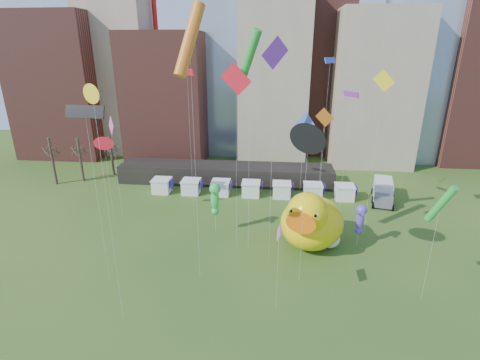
# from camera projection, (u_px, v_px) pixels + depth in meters

# --- Properties ---
(skyline) EXTENTS (101.00, 23.00, 68.00)m
(skyline) POSITION_uv_depth(u_px,v_px,m) (266.00, 55.00, 75.45)
(skyline) COLOR brown
(skyline) RESTS_ON ground
(pavilion) EXTENTS (38.00, 6.00, 3.20)m
(pavilion) POSITION_uv_depth(u_px,v_px,m) (226.00, 174.00, 65.03)
(pavilion) COLOR black
(pavilion) RESTS_ON ground
(vendor_tents) EXTENTS (33.24, 2.80, 2.40)m
(vendor_tents) POSITION_uv_depth(u_px,v_px,m) (251.00, 189.00, 59.13)
(vendor_tents) COLOR white
(vendor_tents) RESTS_ON ground
(bare_trees) EXTENTS (8.44, 6.44, 8.50)m
(bare_trees) POSITION_uv_depth(u_px,v_px,m) (81.00, 159.00, 65.23)
(bare_trees) COLOR #382B21
(bare_trees) RESTS_ON ground
(big_duck) EXTENTS (9.98, 11.25, 7.88)m
(big_duck) POSITION_uv_depth(u_px,v_px,m) (311.00, 220.00, 42.83)
(big_duck) COLOR yellow
(big_duck) RESTS_ON ground
(small_duck) EXTENTS (3.42, 3.89, 2.73)m
(small_duck) POSITION_uv_depth(u_px,v_px,m) (329.00, 238.00, 43.65)
(small_duck) COLOR white
(small_duck) RESTS_ON ground
(seahorse_green) EXTENTS (1.91, 2.13, 6.95)m
(seahorse_green) POSITION_uv_depth(u_px,v_px,m) (215.00, 197.00, 45.76)
(seahorse_green) COLOR silver
(seahorse_green) RESTS_ON ground
(seahorse_purple) EXTENTS (1.30, 1.63, 5.49)m
(seahorse_purple) POSITION_uv_depth(u_px,v_px,m) (360.00, 217.00, 43.00)
(seahorse_purple) COLOR silver
(seahorse_purple) RESTS_ON ground
(box_truck) EXTENTS (4.29, 7.85, 3.16)m
(box_truck) POSITION_uv_depth(u_px,v_px,m) (383.00, 191.00, 57.04)
(box_truck) COLOR silver
(box_truck) RESTS_ON ground
(kite_0) EXTENTS (2.29, 1.97, 20.43)m
(kite_0) POSITION_uv_depth(u_px,v_px,m) (187.00, 74.00, 45.74)
(kite_0) COLOR silver
(kite_0) RESTS_ON ground
(kite_1) EXTENTS (0.40, 2.01, 8.35)m
(kite_1) POSITION_uv_depth(u_px,v_px,m) (279.00, 233.00, 30.92)
(kite_1) COLOR silver
(kite_1) RESTS_ON ground
(kite_2) EXTENTS (2.24, 2.20, 16.62)m
(kite_2) POSITION_uv_depth(u_px,v_px,m) (308.00, 138.00, 32.48)
(kite_2) COLOR silver
(kite_2) RESTS_ON ground
(kite_3) EXTENTS (2.86, 2.60, 24.74)m
(kite_3) POSITION_uv_depth(u_px,v_px,m) (250.00, 55.00, 36.35)
(kite_3) COLOR silver
(kite_3) RESTS_ON ground
(kite_4) EXTENTS (2.24, 1.03, 20.67)m
(kite_4) POSITION_uv_depth(u_px,v_px,m) (383.00, 85.00, 40.51)
(kite_4) COLOR silver
(kite_4) RESTS_ON ground
(kite_5) EXTENTS (2.33, 2.30, 15.71)m
(kite_5) POSITION_uv_depth(u_px,v_px,m) (304.00, 126.00, 44.00)
(kite_5) COLOR silver
(kite_5) RESTS_ON ground
(kite_6) EXTENTS (2.02, 0.45, 16.99)m
(kite_6) POSITION_uv_depth(u_px,v_px,m) (324.00, 122.00, 38.37)
(kite_6) COLOR silver
(kite_6) RESTS_ON ground
(kite_7) EXTENTS (2.56, 1.80, 24.01)m
(kite_7) POSITION_uv_depth(u_px,v_px,m) (275.00, 58.00, 34.36)
(kite_7) COLOR silver
(kite_7) RESTS_ON ground
(kite_8) EXTENTS (1.81, 0.35, 12.07)m
(kite_8) POSITION_uv_depth(u_px,v_px,m) (104.00, 143.00, 47.17)
(kite_8) COLOR silver
(kite_8) RESTS_ON ground
(kite_9) EXTENTS (1.67, 2.21, 14.63)m
(kite_9) POSITION_uv_depth(u_px,v_px,m) (111.00, 127.00, 47.64)
(kite_9) COLOR silver
(kite_9) RESTS_ON ground
(kite_10) EXTENTS (3.68, 0.74, 18.16)m
(kite_10) POSITION_uv_depth(u_px,v_px,m) (85.00, 113.00, 31.72)
(kite_10) COLOR silver
(kite_10) RESTS_ON ground
(kite_11) EXTENTS (2.09, 2.08, 11.96)m
(kite_11) POSITION_uv_depth(u_px,v_px,m) (441.00, 204.00, 31.61)
(kite_11) COLOR silver
(kite_11) RESTS_ON ground
(kite_12) EXTENTS (1.29, 0.94, 20.53)m
(kite_12) POSITION_uv_depth(u_px,v_px,m) (92.00, 96.00, 25.72)
(kite_12) COLOR silver
(kite_12) RESTS_ON ground
(kite_13) EXTENTS (1.78, 2.06, 21.79)m
(kite_13) POSITION_uv_depth(u_px,v_px,m) (330.00, 63.00, 45.94)
(kite_13) COLOR silver
(kite_13) RESTS_ON ground
(kite_14) EXTENTS (2.90, 3.61, 26.60)m
(kite_14) POSITION_uv_depth(u_px,v_px,m) (190.00, 40.00, 30.43)
(kite_14) COLOR silver
(kite_14) RESTS_ON ground
(kite_15) EXTENTS (1.69, 2.22, 17.81)m
(kite_15) POSITION_uv_depth(u_px,v_px,m) (351.00, 96.00, 45.28)
(kite_15) COLOR silver
(kite_15) RESTS_ON ground
(kite_16) EXTENTS (3.30, 0.62, 21.54)m
(kite_16) POSITION_uv_depth(u_px,v_px,m) (236.00, 82.00, 37.26)
(kite_16) COLOR silver
(kite_16) RESTS_ON ground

